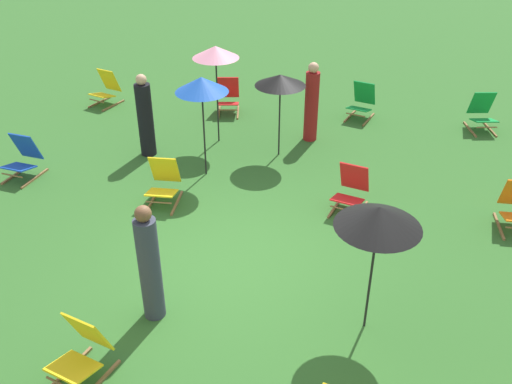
{
  "coord_description": "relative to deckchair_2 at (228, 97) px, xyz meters",
  "views": [
    {
      "loc": [
        1.63,
        -6.36,
        5.17
      ],
      "look_at": [
        0.0,
        1.2,
        0.5
      ],
      "focal_mm": 39.4,
      "sensor_mm": 36.0,
      "label": 1
    }
  ],
  "objects": [
    {
      "name": "deckchair_6",
      "position": [
        -2.97,
        -0.13,
        0.0
      ],
      "size": [
        0.68,
        0.87,
        0.83
      ],
      "rotation": [
        0.0,
        0.0,
        -0.3
      ],
      "color": "olive",
      "rests_on": "ground"
    },
    {
      "name": "umbrella_3",
      "position": [
        0.33,
        -2.94,
        1.39
      ],
      "size": [
        0.94,
        0.94,
        1.9
      ],
      "color": "black",
      "rests_on": "ground"
    },
    {
      "name": "ground_plane",
      "position": [
        1.56,
        -5.4,
        -0.37
      ],
      "size": [
        40.0,
        40.0,
        0.0
      ],
      "primitive_type": "plane",
      "color": "#2D6026"
    },
    {
      "name": "deckchair_10",
      "position": [
        3.05,
        -3.61,
        0.0
      ],
      "size": [
        0.64,
        0.85,
        0.83
      ],
      "rotation": [
        0.0,
        0.0,
        -0.24
      ],
      "color": "olive",
      "rests_on": "ground"
    },
    {
      "name": "umbrella_2",
      "position": [
        1.52,
        -1.87,
        1.18
      ],
      "size": [
        0.96,
        0.96,
        1.66
      ],
      "color": "black",
      "rests_on": "ground"
    },
    {
      "name": "umbrella_0",
      "position": [
        3.44,
        -6.33,
        1.29
      ],
      "size": [
        1.01,
        1.01,
        1.8
      ],
      "color": "black",
      "rests_on": "ground"
    },
    {
      "name": "umbrella_1",
      "position": [
        0.18,
        -1.52,
        1.51
      ],
      "size": [
        0.91,
        0.91,
        2.01
      ],
      "color": "black",
      "rests_on": "ground"
    },
    {
      "name": "deckchair_8",
      "position": [
        0.33,
        -7.81,
        0.0
      ],
      "size": [
        0.66,
        0.86,
        0.83
      ],
      "rotation": [
        0.0,
        0.0,
        -0.27
      ],
      "color": "olive",
      "rests_on": "ground"
    },
    {
      "name": "person_2",
      "position": [
        2.04,
        -1.03,
        0.42
      ],
      "size": [
        0.34,
        0.34,
        1.66
      ],
      "rotation": [
        0.0,
        0.0,
        4.96
      ],
      "color": "maroon",
      "rests_on": "ground"
    },
    {
      "name": "deckchair_7",
      "position": [
        3.02,
        0.32,
        0.0
      ],
      "size": [
        0.67,
        0.86,
        0.83
      ],
      "rotation": [
        0.0,
        0.0,
        -0.28
      ],
      "color": "olive",
      "rests_on": "ground"
    },
    {
      "name": "deckchair_2",
      "position": [
        0.0,
        0.0,
        0.0
      ],
      "size": [
        0.63,
        0.84,
        0.83
      ],
      "rotation": [
        0.0,
        0.0,
        0.21
      ],
      "color": "olive",
      "rests_on": "ground"
    },
    {
      "name": "deckchair_3",
      "position": [
        -0.09,
        -4.04,
        0.0
      ],
      "size": [
        0.54,
        0.8,
        0.83
      ],
      "rotation": [
        0.0,
        0.0,
        0.09
      ],
      "color": "olive",
      "rests_on": "ground"
    },
    {
      "name": "deckchair_5",
      "position": [
        -2.93,
        -3.73,
        0.0
      ],
      "size": [
        0.56,
        0.81,
        0.83
      ],
      "rotation": [
        0.0,
        0.0,
        -0.12
      ],
      "color": "olive",
      "rests_on": "ground"
    },
    {
      "name": "deckchair_11",
      "position": [
        5.6,
        0.25,
        0.0
      ],
      "size": [
        0.64,
        0.85,
        0.83
      ],
      "rotation": [
        0.0,
        0.0,
        0.24
      ],
      "color": "olive",
      "rests_on": "ground"
    },
    {
      "name": "person_0",
      "position": [
        0.75,
        -6.7,
        0.43
      ],
      "size": [
        0.31,
        0.31,
        1.67
      ],
      "rotation": [
        0.0,
        0.0,
        4.61
      ],
      "color": "#333847",
      "rests_on": "ground"
    },
    {
      "name": "person_1",
      "position": [
        -1.03,
        -2.39,
        0.41
      ],
      "size": [
        0.43,
        0.43,
        1.66
      ],
      "rotation": [
        0.0,
        0.0,
        2.21
      ],
      "color": "black",
      "rests_on": "ground"
    }
  ]
}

